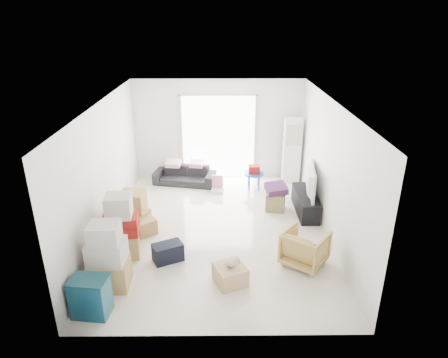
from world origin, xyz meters
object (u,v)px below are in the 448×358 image
television (306,191)px  kids_table (254,172)px  ac_tower (292,151)px  sofa (185,173)px  tv_console (305,203)px  storage_bins (91,297)px  ottoman (275,201)px  armchair (305,246)px  wood_crate (230,275)px

television → kids_table: size_ratio=1.80×
ac_tower → kids_table: (-1.03, -0.49, -0.42)m
sofa → ac_tower: bearing=14.0°
television → sofa: sofa is taller
tv_console → kids_table: (-1.08, 1.33, 0.23)m
television → storage_bins: (-3.90, -3.36, -0.21)m
ac_tower → ottoman: size_ratio=4.12×
ac_tower → sofa: (-2.86, -0.15, -0.56)m
television → armchair: (-0.42, -2.06, -0.16)m
ac_tower → wood_crate: 4.82m
kids_table → sofa: bearing=169.4°
kids_table → wood_crate: 4.02m
television → kids_table: 1.72m
ac_tower → sofa: size_ratio=1.08×
ac_tower → sofa: ac_tower is taller
ac_tower → television: ac_tower is taller
television → storage_bins: bearing=139.8°
storage_bins → kids_table: size_ratio=1.01×
ac_tower → sofa: bearing=-177.0°
storage_bins → television: bearing=40.7°
storage_bins → ottoman: 4.76m
armchair → ottoman: bearing=-47.2°
ottoman → kids_table: kids_table is taller
ac_tower → ottoman: 1.92m
armchair → wood_crate: (-1.36, -0.55, -0.21)m
storage_bins → wood_crate: (2.12, 0.75, -0.16)m
armchair → ottoman: armchair is taller
ac_tower → tv_console: ac_tower is taller
ac_tower → armchair: 3.93m
tv_console → kids_table: size_ratio=2.14×
tv_console → television: size_ratio=1.19×
tv_console → sofa: 3.36m
storage_bins → ottoman: size_ratio=1.51×
ottoman → wood_crate: size_ratio=0.87×
kids_table → television: bearing=-51.0°
television → sofa: (-2.91, 1.68, -0.21)m
television → wood_crate: size_ratio=2.35×
sofa → kids_table: 1.86m
tv_console → ac_tower: bearing=91.6°
kids_table → ac_tower: bearing=25.6°
tv_console → armchair: 2.10m
armchair → tv_console: bearing=-65.2°
wood_crate → kids_table: bearing=79.9°
kids_table → ottoman: bearing=-71.0°
tv_console → wood_crate: bearing=-124.3°
sofa → wood_crate: 4.44m
ac_tower → ottoman: ac_tower is taller
storage_bins → wood_crate: bearing=19.4°
television → armchair: 2.11m
sofa → storage_bins: (-0.99, -5.03, 0.00)m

